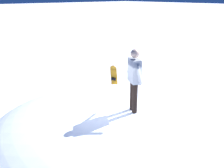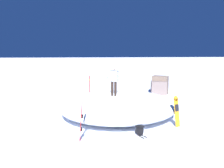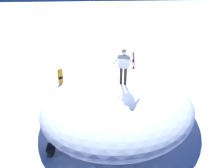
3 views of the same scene
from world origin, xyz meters
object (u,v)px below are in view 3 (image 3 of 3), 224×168
Objects in this scene: snowboard_secondary_upright at (61,80)px; backpack_far at (97,78)px; snowboarder_standing at (124,65)px; snowboard_primary_upright at (134,64)px; backpack_near at (51,150)px.

snowboard_secondary_upright is 2.42m from backpack_far.
snowboard_secondary_upright is at bearing 114.93° from backpack_far.
snowboarder_standing reaches higher than snowboard_primary_upright.
snowboarder_standing is 1.01× the size of snowboard_primary_upright.
snowboard_secondary_upright is 2.28× the size of backpack_near.
snowboarder_standing is at bearing -164.87° from backpack_far.
backpack_far is (0.99, -2.13, -0.56)m from snowboard_secondary_upright.
backpack_far is at bearing -65.07° from snowboard_secondary_upright.
backpack_near is (-2.26, 3.33, -2.02)m from snowboarder_standing.
snowboarder_standing is at bearing 151.16° from snowboard_primary_upright.
backpack_near is at bearing 174.77° from snowboard_secondary_upright.
backpack_near is 1.09× the size of backpack_far.
snowboard_secondary_upright is (-1.22, 4.70, -0.08)m from snowboard_primary_upright.
snowboarder_standing reaches higher than backpack_near.
snowboarder_standing is 3.65m from backpack_far.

